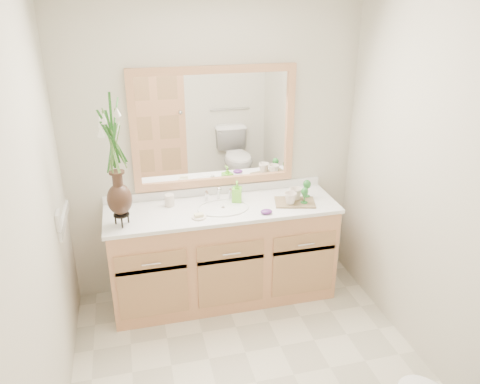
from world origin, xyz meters
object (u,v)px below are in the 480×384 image
object	(u,v)px
flower_vase	(114,148)
tray	(295,202)
soap_bottle	(237,192)
tumbler	(169,200)

from	to	relation	value
flower_vase	tray	bearing A→B (deg)	2.40
flower_vase	tray	xyz separation A→B (m)	(1.36, 0.06, -0.58)
soap_bottle	tumbler	bearing A→B (deg)	-166.04
flower_vase	tumbler	bearing A→B (deg)	34.15
tray	soap_bottle	bearing A→B (deg)	175.36
soap_bottle	tray	size ratio (longest dim) A/B	0.49
tumbler	tray	world-z (taller)	tumbler
tumbler	soap_bottle	world-z (taller)	soap_bottle
tumbler	tray	size ratio (longest dim) A/B	0.30
flower_vase	soap_bottle	distance (m)	1.07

